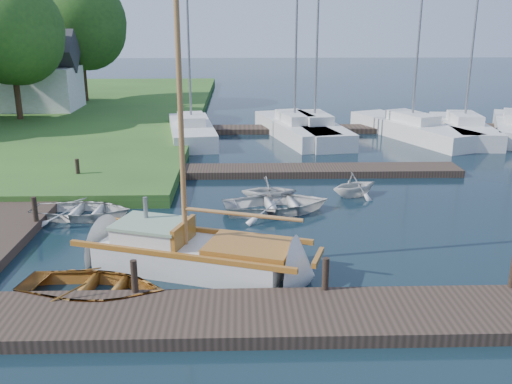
{
  "coord_description": "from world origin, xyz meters",
  "views": [
    {
      "loc": [
        -0.5,
        -17.24,
        6.51
      ],
      "look_at": [
        0.0,
        0.0,
        1.2
      ],
      "focal_mm": 40.0,
      "sensor_mm": 36.0,
      "label": 1
    }
  ],
  "objects_px": {
    "dinghy": "(92,284)",
    "marina_boat_4": "(464,128)",
    "tender_a": "(81,208)",
    "sailboat": "(199,257)",
    "mooring_post_4": "(35,209)",
    "tree_3": "(10,29)",
    "marina_boat_1": "(294,127)",
    "tender_b": "(269,188)",
    "tender_c": "(277,201)",
    "marina_boat_2": "(314,128)",
    "tree_7": "(80,21)",
    "tender_d": "(355,183)",
    "marina_boat_3": "(412,127)",
    "mooring_post_1": "(134,276)",
    "mooring_post_2": "(326,274)",
    "marina_boat_0": "(191,130)",
    "house_c": "(38,78)",
    "mooring_post_5": "(78,169)"
  },
  "relations": [
    {
      "from": "tender_c",
      "to": "tender_d",
      "type": "xyz_separation_m",
      "value": [
        3.07,
        1.77,
        0.13
      ]
    },
    {
      "from": "tender_a",
      "to": "marina_boat_4",
      "type": "distance_m",
      "value": 21.92
    },
    {
      "from": "mooring_post_1",
      "to": "marina_boat_1",
      "type": "bearing_deg",
      "value": 73.9
    },
    {
      "from": "tender_a",
      "to": "dinghy",
      "type": "bearing_deg",
      "value": -158.85
    },
    {
      "from": "sailboat",
      "to": "house_c",
      "type": "relative_size",
      "value": 1.86
    },
    {
      "from": "mooring_post_2",
      "to": "tree_7",
      "type": "distance_m",
      "value": 34.3
    },
    {
      "from": "mooring_post_4",
      "to": "marina_boat_1",
      "type": "bearing_deg",
      "value": 56.25
    },
    {
      "from": "house_c",
      "to": "tree_7",
      "type": "xyz_separation_m",
      "value": [
        2.0,
        4.05,
        3.62
      ]
    },
    {
      "from": "sailboat",
      "to": "marina_boat_4",
      "type": "relative_size",
      "value": 0.94
    },
    {
      "from": "mooring_post_1",
      "to": "dinghy",
      "type": "relative_size",
      "value": 0.22
    },
    {
      "from": "mooring_post_4",
      "to": "mooring_post_5",
      "type": "xyz_separation_m",
      "value": [
        0.0,
        5.0,
        0.0
      ]
    },
    {
      "from": "sailboat",
      "to": "tree_7",
      "type": "height_order",
      "value": "tree_7"
    },
    {
      "from": "marina_boat_1",
      "to": "marina_boat_4",
      "type": "relative_size",
      "value": 1.01
    },
    {
      "from": "mooring_post_4",
      "to": "marina_boat_2",
      "type": "bearing_deg",
      "value": 52.94
    },
    {
      "from": "tender_b",
      "to": "mooring_post_1",
      "type": "bearing_deg",
      "value": 154.25
    },
    {
      "from": "mooring_post_1",
      "to": "house_c",
      "type": "xyz_separation_m",
      "value": [
        -11.0,
        27.0,
        1.88
      ]
    },
    {
      "from": "tender_d",
      "to": "marina_boat_3",
      "type": "height_order",
      "value": "marina_boat_3"
    },
    {
      "from": "marina_boat_2",
      "to": "marina_boat_1",
      "type": "bearing_deg",
      "value": 71.34
    },
    {
      "from": "tree_3",
      "to": "marina_boat_3",
      "type": "bearing_deg",
      "value": -9.7
    },
    {
      "from": "marina_boat_0",
      "to": "tender_d",
      "type": "bearing_deg",
      "value": -154.75
    },
    {
      "from": "tree_3",
      "to": "mooring_post_4",
      "type": "bearing_deg",
      "value": -68.81
    },
    {
      "from": "dinghy",
      "to": "marina_boat_3",
      "type": "relative_size",
      "value": 0.29
    },
    {
      "from": "mooring_post_2",
      "to": "marina_boat_0",
      "type": "bearing_deg",
      "value": 103.89
    },
    {
      "from": "marina_boat_1",
      "to": "house_c",
      "type": "relative_size",
      "value": 2.01
    },
    {
      "from": "tender_b",
      "to": "tree_3",
      "type": "relative_size",
      "value": 0.23
    },
    {
      "from": "mooring_post_5",
      "to": "tree_7",
      "type": "distance_m",
      "value": 22.32
    },
    {
      "from": "marina_boat_4",
      "to": "tree_3",
      "type": "xyz_separation_m",
      "value": [
        -26.01,
        4.23,
        5.24
      ]
    },
    {
      "from": "house_c",
      "to": "tender_c",
      "type": "bearing_deg",
      "value": -54.18
    },
    {
      "from": "mooring_post_4",
      "to": "tree_3",
      "type": "relative_size",
      "value": 0.09
    },
    {
      "from": "tender_c",
      "to": "marina_boat_2",
      "type": "distance_m",
      "value": 12.95
    },
    {
      "from": "tender_a",
      "to": "marina_boat_3",
      "type": "height_order",
      "value": "marina_boat_3"
    },
    {
      "from": "dinghy",
      "to": "tree_3",
      "type": "distance_m",
      "value": 25.41
    },
    {
      "from": "mooring_post_1",
      "to": "sailboat",
      "type": "distance_m",
      "value": 2.37
    },
    {
      "from": "mooring_post_2",
      "to": "tender_c",
      "type": "distance_m",
      "value": 6.59
    },
    {
      "from": "marina_boat_0",
      "to": "tender_b",
      "type": "bearing_deg",
      "value": -169.94
    },
    {
      "from": "mooring_post_1",
      "to": "marina_boat_3",
      "type": "xyz_separation_m",
      "value": [
        12.15,
        19.09,
        -0.12
      ]
    },
    {
      "from": "dinghy",
      "to": "marina_boat_4",
      "type": "distance_m",
      "value": 24.54
    },
    {
      "from": "sailboat",
      "to": "mooring_post_4",
      "type": "bearing_deg",
      "value": 168.56
    },
    {
      "from": "mooring_post_4",
      "to": "marina_boat_3",
      "type": "xyz_separation_m",
      "value": [
        16.15,
        14.09,
        -0.12
      ]
    },
    {
      "from": "marina_boat_1",
      "to": "tree_7",
      "type": "height_order",
      "value": "marina_boat_1"
    },
    {
      "from": "mooring_post_4",
      "to": "house_c",
      "type": "height_order",
      "value": "house_c"
    },
    {
      "from": "mooring_post_1",
      "to": "marina_boat_1",
      "type": "height_order",
      "value": "marina_boat_1"
    },
    {
      "from": "tender_d",
      "to": "marina_boat_2",
      "type": "bearing_deg",
      "value": -26.59
    },
    {
      "from": "tender_b",
      "to": "marina_boat_1",
      "type": "xyz_separation_m",
      "value": [
        2.02,
        11.67,
        0.04
      ]
    },
    {
      "from": "tree_7",
      "to": "mooring_post_5",
      "type": "bearing_deg",
      "value": -76.64
    },
    {
      "from": "marina_boat_2",
      "to": "tree_3",
      "type": "distance_m",
      "value": 18.85
    },
    {
      "from": "tender_c",
      "to": "tree_7",
      "type": "relative_size",
      "value": 0.39
    },
    {
      "from": "mooring_post_1",
      "to": "tree_7",
      "type": "bearing_deg",
      "value": 106.16
    },
    {
      "from": "mooring_post_2",
      "to": "tender_b",
      "type": "distance_m",
      "value": 7.73
    },
    {
      "from": "marina_boat_4",
      "to": "tender_a",
      "type": "bearing_deg",
      "value": 130.8
    }
  ]
}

